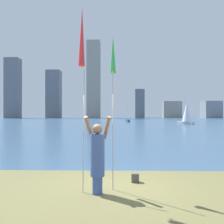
% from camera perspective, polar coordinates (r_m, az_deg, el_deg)
% --- Properties ---
extents(ground, '(120.00, 138.00, 0.12)m').
position_cam_1_polar(ground, '(58.51, 1.37, -2.11)').
color(ground, brown).
extents(person, '(0.72, 0.53, 1.95)m').
position_cam_1_polar(person, '(6.95, -3.04, -9.03)').
color(person, '#3F59A5').
rests_on(person, ground).
extents(kite_flag_left, '(0.16, 0.62, 4.69)m').
position_cam_1_polar(kite_flag_left, '(7.05, -6.28, 14.60)').
color(kite_flag_left, '#B2B2B7').
rests_on(kite_flag_left, ground).
extents(kite_flag_right, '(0.16, 0.62, 4.13)m').
position_cam_1_polar(kite_flag_right, '(7.53, 0.21, 10.95)').
color(kite_flag_right, '#B2B2B7').
rests_on(kite_flag_right, ground).
extents(bag, '(0.22, 0.19, 0.26)m').
position_cam_1_polar(bag, '(8.25, 4.84, -13.49)').
color(bag, '#4C4742').
rests_on(bag, ground).
extents(sailboat_1, '(2.58, 2.68, 5.32)m').
position_cam_1_polar(sailboat_1, '(47.94, 15.25, -0.29)').
color(sailboat_1, silver).
rests_on(sailboat_1, ground).
extents(sailboat_2, '(0.88, 2.42, 4.26)m').
position_cam_1_polar(sailboat_2, '(57.73, 3.29, -1.76)').
color(sailboat_2, '#2D6084').
rests_on(sailboat_2, ground).
extents(skyline_tower_0, '(4.83, 4.67, 21.11)m').
position_cam_1_polar(skyline_tower_0, '(103.16, -19.94, 4.68)').
color(skyline_tower_0, slate).
rests_on(skyline_tower_0, ground).
extents(skyline_tower_1, '(4.87, 5.00, 16.99)m').
position_cam_1_polar(skyline_tower_1, '(100.34, -12.03, 3.63)').
color(skyline_tower_1, slate).
rests_on(skyline_tower_1, ground).
extents(skyline_tower_2, '(4.51, 5.27, 26.73)m').
position_cam_1_polar(skyline_tower_2, '(96.23, -3.84, 6.70)').
color(skyline_tower_2, gray).
rests_on(skyline_tower_2, ground).
extents(skyline_tower_3, '(3.31, 7.19, 10.25)m').
position_cam_1_polar(skyline_tower_3, '(100.07, 5.68, 1.71)').
color(skyline_tower_3, slate).
rests_on(skyline_tower_3, ground).
extents(skyline_tower_4, '(6.58, 3.59, 6.05)m').
position_cam_1_polar(skyline_tower_4, '(101.91, 12.39, 0.50)').
color(skyline_tower_4, gray).
rests_on(skyline_tower_4, ground).
extents(skyline_tower_5, '(5.86, 7.30, 6.04)m').
position_cam_1_polar(skyline_tower_5, '(104.95, 19.91, 0.48)').
color(skyline_tower_5, gray).
rests_on(skyline_tower_5, ground).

